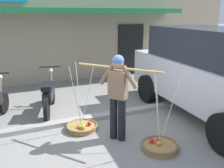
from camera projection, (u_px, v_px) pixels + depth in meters
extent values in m
plane|color=gray|center=(102.00, 132.00, 5.24)|extent=(90.00, 90.00, 0.00)
cube|color=gray|center=(91.00, 118.00, 5.84)|extent=(20.00, 0.24, 0.10)
cylinder|color=black|center=(114.00, 118.00, 4.90)|extent=(0.15, 0.15, 0.86)
cylinder|color=black|center=(122.00, 120.00, 4.82)|extent=(0.15, 0.15, 0.86)
cube|color=#84664C|center=(118.00, 85.00, 4.67)|extent=(0.37, 0.39, 0.54)
sphere|color=tan|center=(118.00, 63.00, 4.56)|extent=(0.21, 0.21, 0.21)
sphere|color=#4C70B2|center=(118.00, 61.00, 4.54)|extent=(0.22, 0.22, 0.22)
cylinder|color=#84664C|center=(107.00, 74.00, 4.73)|extent=(0.28, 0.32, 0.43)
cylinder|color=#84664C|center=(130.00, 77.00, 4.52)|extent=(0.28, 0.32, 0.43)
cylinder|color=tan|center=(118.00, 68.00, 4.58)|extent=(1.11, 1.38, 0.04)
cylinder|color=#9E7542|center=(82.00, 128.00, 5.36)|extent=(0.64, 0.64, 0.09)
torus|color=brown|center=(82.00, 125.00, 5.34)|extent=(0.69, 0.69, 0.05)
sphere|color=gold|center=(80.00, 126.00, 5.22)|extent=(0.08, 0.08, 0.08)
sphere|color=gold|center=(83.00, 127.00, 5.17)|extent=(0.10, 0.10, 0.10)
sphere|color=#AC1F1B|center=(89.00, 124.00, 5.34)|extent=(0.09, 0.09, 0.09)
sphere|color=#6DA940|center=(82.00, 124.00, 5.29)|extent=(0.10, 0.10, 0.10)
cylinder|color=silver|center=(79.00, 94.00, 5.29)|extent=(0.01, 0.31, 1.36)
cylinder|color=silver|center=(76.00, 98.00, 5.04)|extent=(0.27, 0.16, 1.36)
cylinder|color=silver|center=(88.00, 96.00, 5.14)|extent=(0.27, 0.16, 1.36)
cylinder|color=#9E7542|center=(159.00, 147.00, 4.58)|extent=(0.64, 0.64, 0.09)
torus|color=brown|center=(160.00, 145.00, 4.57)|extent=(0.69, 0.69, 0.05)
sphere|color=gold|center=(159.00, 143.00, 4.55)|extent=(0.08, 0.08, 0.08)
sphere|color=red|center=(152.00, 140.00, 4.63)|extent=(0.09, 0.09, 0.09)
sphere|color=red|center=(158.00, 141.00, 4.62)|extent=(0.09, 0.09, 0.09)
cylinder|color=silver|center=(157.00, 108.00, 4.51)|extent=(0.01, 0.31, 1.36)
cylinder|color=silver|center=(158.00, 113.00, 4.27)|extent=(0.27, 0.16, 1.36)
cylinder|color=silver|center=(170.00, 111.00, 4.37)|extent=(0.27, 0.16, 1.36)
cylinder|color=black|center=(4.00, 102.00, 6.19)|extent=(0.26, 0.58, 0.58)
cube|color=black|center=(2.00, 92.00, 6.12)|extent=(0.22, 0.31, 0.06)
cylinder|color=slate|center=(0.00, 88.00, 5.99)|extent=(0.15, 0.30, 0.76)
sphere|color=silver|center=(0.00, 77.00, 6.00)|extent=(0.11, 0.11, 0.11)
cylinder|color=black|center=(52.00, 93.00, 6.88)|extent=(0.24, 0.58, 0.58)
cylinder|color=black|center=(47.00, 110.00, 5.70)|extent=(0.24, 0.58, 0.58)
cube|color=black|center=(52.00, 84.00, 6.81)|extent=(0.21, 0.31, 0.06)
cube|color=black|center=(49.00, 94.00, 6.13)|extent=(0.45, 0.92, 0.24)
cube|color=black|center=(47.00, 86.00, 5.90)|extent=(0.37, 0.60, 0.12)
cylinder|color=slate|center=(51.00, 80.00, 6.68)|extent=(0.14, 0.30, 0.76)
cylinder|color=black|center=(50.00, 67.00, 6.49)|extent=(0.53, 0.19, 0.04)
sphere|color=silver|center=(51.00, 71.00, 6.69)|extent=(0.11, 0.11, 0.11)
cube|color=silver|center=(213.00, 82.00, 5.87)|extent=(2.18, 4.81, 0.96)
cube|color=#282D38|center=(223.00, 46.00, 5.50)|extent=(1.93, 3.76, 0.76)
cube|color=black|center=(160.00, 69.00, 8.09)|extent=(1.62, 0.20, 0.44)
cylinder|color=black|center=(148.00, 88.00, 7.00)|extent=(0.31, 0.77, 0.76)
cylinder|color=black|center=(203.00, 82.00, 7.63)|extent=(0.31, 0.77, 0.76)
cube|color=silver|center=(160.00, 74.00, 8.11)|extent=(0.44, 0.04, 0.12)
cube|color=tan|center=(66.00, 20.00, 11.10)|extent=(13.00, 5.00, 4.20)
cube|color=#237F47|center=(87.00, 11.00, 8.34)|extent=(7.15, 1.00, 0.16)
cube|color=black|center=(131.00, 50.00, 9.93)|extent=(1.10, 0.06, 2.00)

